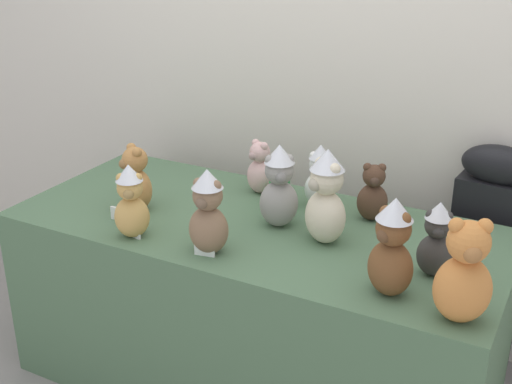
% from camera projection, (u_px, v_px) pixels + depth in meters
% --- Properties ---
extents(wall_back, '(7.00, 0.08, 2.60)m').
position_uv_depth(wall_back, '(330.00, 30.00, 2.73)').
color(wall_back, silver).
rests_on(wall_back, ground_plane).
extents(display_table, '(1.79, 0.79, 0.70)m').
position_uv_depth(display_table, '(256.00, 305.00, 2.57)').
color(display_table, '#4C6B4C').
rests_on(display_table, ground_plane).
extents(instrument_case, '(0.29, 0.15, 0.96)m').
position_uv_depth(instrument_case, '(485.00, 260.00, 2.63)').
color(instrument_case, black).
rests_on(instrument_case, ground_plane).
extents(teddy_bear_cream, '(0.20, 0.19, 0.34)m').
position_uv_depth(teddy_bear_cream, '(326.00, 198.00, 2.23)').
color(teddy_bear_cream, beige).
rests_on(teddy_bear_cream, display_table).
extents(teddy_bear_caramel, '(0.17, 0.16, 0.26)m').
position_uv_depth(teddy_bear_caramel, '(136.00, 180.00, 2.50)').
color(teddy_bear_caramel, '#B27A42').
rests_on(teddy_bear_caramel, display_table).
extents(teddy_bear_cocoa, '(0.14, 0.13, 0.22)m').
position_uv_depth(teddy_bear_cocoa, '(373.00, 194.00, 2.42)').
color(teddy_bear_cocoa, '#4C3323').
rests_on(teddy_bear_cocoa, display_table).
extents(teddy_bear_chestnut, '(0.17, 0.16, 0.31)m').
position_uv_depth(teddy_bear_chestnut, '(392.00, 248.00, 1.93)').
color(teddy_bear_chestnut, brown).
rests_on(teddy_bear_chestnut, display_table).
extents(teddy_bear_ginger, '(0.20, 0.19, 0.31)m').
position_uv_depth(teddy_bear_ginger, '(464.00, 275.00, 1.80)').
color(teddy_bear_ginger, '#D17F3D').
rests_on(teddy_bear_ginger, display_table).
extents(teddy_bear_honey, '(0.16, 0.15, 0.27)m').
position_uv_depth(teddy_bear_honey, '(131.00, 202.00, 2.28)').
color(teddy_bear_honey, tan).
rests_on(teddy_bear_honey, display_table).
extents(teddy_bear_blush, '(0.14, 0.13, 0.22)m').
position_uv_depth(teddy_bear_blush, '(260.00, 169.00, 2.66)').
color(teddy_bear_blush, beige).
rests_on(teddy_bear_blush, display_table).
extents(teddy_bear_snow, '(0.13, 0.12, 0.25)m').
position_uv_depth(teddy_bear_snow, '(320.00, 177.00, 2.52)').
color(teddy_bear_snow, white).
rests_on(teddy_bear_snow, display_table).
extents(teddy_bear_ash, '(0.18, 0.17, 0.31)m').
position_uv_depth(teddy_bear_ash, '(279.00, 187.00, 2.36)').
color(teddy_bear_ash, gray).
rests_on(teddy_bear_ash, display_table).
extents(teddy_bear_mocha, '(0.14, 0.13, 0.30)m').
position_uv_depth(teddy_bear_mocha, '(208.00, 213.00, 2.17)').
color(teddy_bear_mocha, '#7F6047').
rests_on(teddy_bear_mocha, display_table).
extents(teddy_bear_charcoal, '(0.13, 0.12, 0.25)m').
position_uv_depth(teddy_bear_charcoal, '(437.00, 240.00, 2.04)').
color(teddy_bear_charcoal, '#383533').
rests_on(teddy_bear_charcoal, display_table).
extents(party_cup_green, '(0.08, 0.08, 0.11)m').
position_uv_depth(party_cup_green, '(279.00, 193.00, 2.55)').
color(party_cup_green, '#238C3D').
rests_on(party_cup_green, display_table).
extents(name_card_front_left, '(0.07, 0.02, 0.05)m').
position_uv_depth(name_card_front_left, '(132.00, 230.00, 2.32)').
color(name_card_front_left, white).
rests_on(name_card_front_left, display_table).
extents(name_card_front_middle, '(0.07, 0.02, 0.05)m').
position_uv_depth(name_card_front_middle, '(119.00, 214.00, 2.45)').
color(name_card_front_middle, white).
rests_on(name_card_front_middle, display_table).
extents(name_card_front_right, '(0.07, 0.02, 0.05)m').
position_uv_depth(name_card_front_right, '(205.00, 249.00, 2.19)').
color(name_card_front_right, white).
rests_on(name_card_front_right, display_table).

